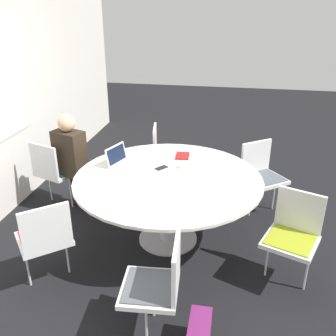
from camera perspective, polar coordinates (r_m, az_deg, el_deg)
The scene contains 13 objects.
ground_plane at distance 4.20m, azimuth 0.00°, elevation -10.73°, with size 16.00×16.00×0.00m, color black.
conference_table at distance 3.87m, azimuth 0.00°, elevation -2.89°, with size 1.92×1.92×0.76m.
chair_0 at distance 4.79m, azimuth -17.08°, elevation -0.04°, with size 0.54×0.55×0.87m.
chair_1 at distance 3.50m, azimuth -18.25°, elevation -9.76°, with size 0.61×0.61×0.87m.
chair_2 at distance 2.86m, azimuth -1.44°, elevation -16.92°, with size 0.47×0.45×0.87m.
chair_3 at distance 3.56m, azimuth 18.56°, elevation -9.14°, with size 0.55×0.57×0.87m.
chair_4 at distance 4.62m, azimuth 14.04°, elevation -0.56°, with size 0.60×0.60×0.87m.
chair_5 at distance 5.09m, azimuth -0.56°, elevation 2.53°, with size 0.51×0.49×0.87m.
person_0 at distance 4.61m, azimuth -14.56°, elevation 1.89°, with size 0.34×0.41×1.22m.
laptop at distance 4.09m, azimuth -7.15°, elevation 1.09°, with size 0.39×0.34×0.21m.
spiral_notebook at distance 4.31m, azimuth 2.23°, elevation 1.86°, with size 0.22×0.16×0.02m.
coffee_cup at distance 3.99m, azimuth 2.42°, elevation 0.48°, with size 0.07×0.07×0.08m.
cell_phone at distance 4.01m, azimuth -1.01°, elevation 0.03°, with size 0.15×0.14×0.01m.
Camera 1 is at (-3.38, -0.63, 2.41)m, focal length 40.00 mm.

